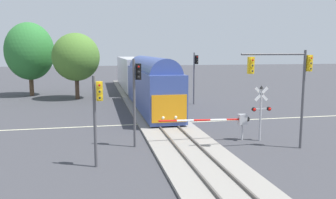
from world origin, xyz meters
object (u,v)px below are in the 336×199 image
traffic_signal_near_left (97,106)px  pine_left_background (30,51)px  traffic_signal_near_right (287,75)px  commuter_train (140,76)px  traffic_signal_median (136,89)px  traffic_signal_far_side (195,70)px  crossing_gate_near (232,120)px  crossing_signal_mast (261,107)px  oak_behind_train (76,57)px

traffic_signal_near_left → pine_left_background: bearing=105.4°
traffic_signal_near_right → pine_left_background: 36.30m
commuter_train → pine_left_background: pine_left_background is taller
commuter_train → pine_left_background: size_ratio=4.06×
traffic_signal_median → pine_left_background: pine_left_background is taller
commuter_train → traffic_signal_median: 22.68m
commuter_train → traffic_signal_near_right: (5.93, -24.89, 1.85)m
commuter_train → pine_left_background: bearing=159.1°
traffic_signal_near_left → traffic_signal_far_side: bearing=60.6°
traffic_signal_near_left → traffic_signal_median: bearing=54.5°
commuter_train → traffic_signal_far_side: traffic_signal_far_side is taller
traffic_signal_far_side → traffic_signal_near_right: bearing=-88.8°
commuter_train → traffic_signal_median: (-3.00, -22.46, 0.96)m
traffic_signal_near_right → traffic_signal_far_side: (-0.38, 18.55, -0.72)m
crossing_gate_near → crossing_signal_mast: crossing_signal_mast is taller
crossing_signal_mast → pine_left_background: 34.37m
traffic_signal_far_side → traffic_signal_median: traffic_signal_far_side is taller
commuter_train → pine_left_background: (-14.06, 5.38, 3.18)m
traffic_signal_far_side → oak_behind_train: bearing=151.8°
crossing_signal_mast → traffic_signal_near_right: size_ratio=0.62×
traffic_signal_near_right → traffic_signal_far_side: bearing=91.2°
crossing_signal_mast → oak_behind_train: bearing=119.3°
commuter_train → pine_left_background: 15.38m
crossing_signal_mast → traffic_signal_median: size_ratio=0.68×
traffic_signal_near_left → oak_behind_train: bearing=95.2°
commuter_train → traffic_signal_near_right: bearing=-76.6°
traffic_signal_near_left → oak_behind_train: size_ratio=0.59×
traffic_signal_far_side → pine_left_background: 22.93m
crossing_gate_near → traffic_signal_far_side: size_ratio=1.09×
traffic_signal_near_right → pine_left_background: (-19.98, 30.27, 1.33)m
crossing_gate_near → traffic_signal_far_side: (2.03, 15.90, 2.52)m
crossing_signal_mast → traffic_signal_near_left: bearing=-163.8°
crossing_gate_near → traffic_signal_near_left: (-8.94, -3.62, 1.85)m
crossing_signal_mast → traffic_signal_near_left: 11.30m
commuter_train → oak_behind_train: bearing=174.0°
commuter_train → crossing_gate_near: 22.56m
traffic_signal_far_side → traffic_signal_median: size_ratio=1.05×
oak_behind_train → commuter_train: bearing=-6.0°
commuter_train → crossing_gate_near: commuter_train is taller
oak_behind_train → traffic_signal_near_left: bearing=-84.8°
traffic_signal_near_right → commuter_train: bearing=103.4°
traffic_signal_near_left → traffic_signal_far_side: 22.40m
traffic_signal_near_left → traffic_signal_far_side: (10.97, 19.51, 0.67)m
commuter_train → traffic_signal_near_right: 25.66m
traffic_signal_near_left → traffic_signal_median: size_ratio=0.86×
commuter_train → crossing_signal_mast: bearing=-76.7°
crossing_signal_mast → traffic_signal_near_right: bearing=-76.1°
crossing_gate_near → traffic_signal_near_left: traffic_signal_near_left is taller
commuter_train → traffic_signal_far_side: bearing=-48.8°
traffic_signal_near_right → traffic_signal_median: (-8.92, 2.43, -0.88)m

